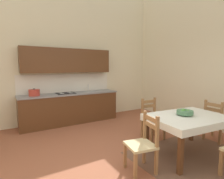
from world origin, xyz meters
The scene contains 10 objects.
ground_plane centered at (0.00, 0.00, -0.05)m, with size 6.72×6.22×0.10m, color #99563D.
wall_back centered at (0.00, 2.87, 2.12)m, with size 6.72×0.12×4.25m, color beige.
wall_right centered at (3.12, 0.00, 2.12)m, with size 0.12×6.22×4.25m, color beige.
area_rug centered at (1.28, -0.68, 0.00)m, with size 2.10×1.60×0.01m, color brown.
kitchen_cabinetry centered at (0.03, 2.54, 0.86)m, with size 2.86×0.63×2.20m.
dining_table centered at (1.28, -0.58, 0.64)m, with size 1.53×1.19×0.75m.
dining_chair_tv_side centered at (0.20, -0.56, 0.44)m, with size 0.49×0.49×0.93m.
dining_chair_window_side centered at (2.38, -0.51, 0.44)m, with size 0.42×0.42×0.93m.
dining_chair_kitchen_side centered at (1.29, 0.37, 0.44)m, with size 0.45×0.45×0.93m.
fruit_bowl centered at (1.26, -0.52, 0.81)m, with size 0.30×0.30×0.12m.
Camera 1 is at (-1.63, -2.63, 1.65)m, focal length 28.72 mm.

